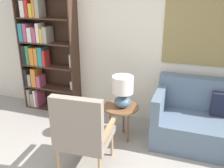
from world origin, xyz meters
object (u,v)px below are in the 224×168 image
(bookshelf, at_px, (42,53))
(couch, at_px, (222,124))
(armchair, at_px, (81,130))
(side_table, at_px, (121,110))
(table_lamp, at_px, (123,90))

(bookshelf, xyz_separation_m, couch, (2.97, -0.25, -0.70))
(armchair, distance_m, couch, 1.96)
(armchair, xyz_separation_m, couch, (1.58, 1.14, -0.24))
(couch, bearing_deg, side_table, -168.05)
(armchair, height_order, table_lamp, armchair)
(couch, relative_size, table_lamp, 4.09)
(bookshelf, xyz_separation_m, side_table, (1.59, -0.54, -0.57))
(armchair, bearing_deg, couch, 35.77)
(couch, bearing_deg, armchair, -144.23)
(bookshelf, distance_m, side_table, 1.78)
(couch, distance_m, side_table, 1.41)
(armchair, distance_m, table_lamp, 0.89)
(couch, bearing_deg, table_lamp, -167.51)
(armchair, xyz_separation_m, side_table, (0.20, 0.85, -0.11))
(couch, xyz_separation_m, table_lamp, (-1.35, -0.30, 0.45))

